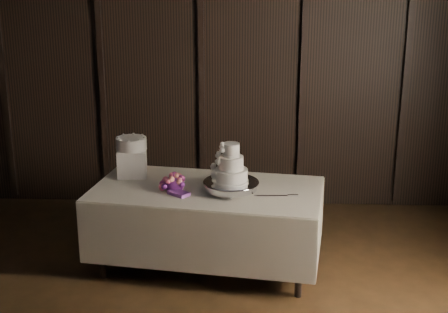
# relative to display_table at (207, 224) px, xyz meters

# --- Properties ---
(room) EXTENTS (6.08, 7.08, 3.08)m
(room) POSITION_rel_display_table_xyz_m (-0.17, -1.86, 1.08)
(room) COLOR black
(room) RESTS_ON ground
(display_table) EXTENTS (2.12, 1.33, 0.76)m
(display_table) POSITION_rel_display_table_xyz_m (0.00, 0.00, 0.00)
(display_table) COLOR beige
(display_table) RESTS_ON ground
(cake_stand) EXTENTS (0.49, 0.49, 0.09)m
(cake_stand) POSITION_rel_display_table_xyz_m (0.21, -0.08, 0.39)
(cake_stand) COLOR silver
(cake_stand) RESTS_ON display_table
(wedding_cake) EXTENTS (0.32, 0.29, 0.34)m
(wedding_cake) POSITION_rel_display_table_xyz_m (0.19, -0.10, 0.57)
(wedding_cake) COLOR white
(wedding_cake) RESTS_ON cake_stand
(bouquet) EXTENTS (0.48, 0.49, 0.19)m
(bouquet) POSITION_rel_display_table_xyz_m (-0.28, -0.06, 0.41)
(bouquet) COLOR #E5597E
(bouquet) RESTS_ON display_table
(box_pedestal) EXTENTS (0.29, 0.29, 0.25)m
(box_pedestal) POSITION_rel_display_table_xyz_m (-0.71, 0.32, 0.47)
(box_pedestal) COLOR white
(box_pedestal) RESTS_ON display_table
(small_cake) EXTENTS (0.34, 0.34, 0.11)m
(small_cake) POSITION_rel_display_table_xyz_m (-0.71, 0.32, 0.65)
(small_cake) COLOR white
(small_cake) RESTS_ON box_pedestal
(cake_knife) EXTENTS (0.37, 0.04, 0.01)m
(cake_knife) POSITION_rel_display_table_xyz_m (0.55, -0.19, 0.35)
(cake_knife) COLOR silver
(cake_knife) RESTS_ON display_table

